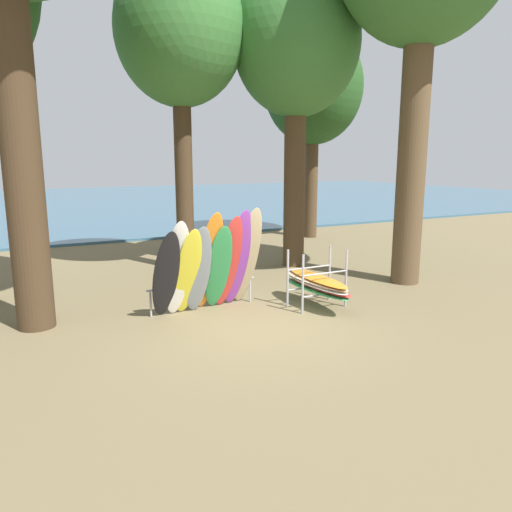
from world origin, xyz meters
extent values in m
plane|color=brown|center=(0.00, 0.00, 0.00)|extent=(80.00, 80.00, 0.00)
cube|color=#38607A|center=(0.00, 28.79, 0.05)|extent=(80.00, 36.00, 0.10)
cylinder|color=#42301E|center=(-3.79, 1.85, 3.61)|extent=(0.68, 0.68, 7.22)
cylinder|color=brown|center=(4.93, 1.21, 3.41)|extent=(0.70, 0.70, 6.82)
cylinder|color=#4C3823|center=(3.46, 4.32, 2.61)|extent=(0.62, 0.62, 5.21)
ellipsoid|color=#387033|center=(3.46, 4.32, 6.33)|extent=(3.55, 3.55, 4.08)
cylinder|color=#4C3823|center=(6.89, 8.58, 2.34)|extent=(0.51, 0.51, 4.67)
ellipsoid|color=#234C1E|center=(6.89, 8.58, 5.88)|extent=(3.82, 3.82, 4.40)
cylinder|color=#42301E|center=(0.40, 5.25, 2.70)|extent=(0.49, 0.49, 5.40)
ellipsoid|color=#387033|center=(0.40, 5.25, 6.50)|extent=(3.45, 3.45, 3.97)
ellipsoid|color=black|center=(-1.47, 1.03, 0.93)|extent=(0.54, 0.91, 1.86)
ellipsoid|color=white|center=(-1.24, 1.05, 1.02)|extent=(0.55, 0.86, 2.03)
ellipsoid|color=yellow|center=(-1.01, 1.07, 0.93)|extent=(0.57, 0.89, 1.86)
ellipsoid|color=gray|center=(-0.79, 1.09, 0.95)|extent=(0.54, 0.80, 1.89)
ellipsoid|color=orange|center=(-0.56, 1.10, 1.08)|extent=(0.54, 1.05, 2.16)
ellipsoid|color=#339E56|center=(-0.33, 1.12, 0.94)|extent=(0.57, 0.95, 1.88)
ellipsoid|color=red|center=(-0.10, 1.14, 1.03)|extent=(0.57, 0.92, 2.05)
ellipsoid|color=purple|center=(0.13, 1.16, 1.09)|extent=(0.53, 0.95, 2.17)
ellipsoid|color=#C6B289|center=(0.35, 1.18, 1.10)|extent=(0.55, 1.03, 2.20)
cylinder|color=#9EA0A5|center=(-1.69, 1.45, 0.28)|extent=(0.04, 0.04, 0.55)
cylinder|color=#9EA0A5|center=(0.57, 1.47, 0.28)|extent=(0.04, 0.04, 0.55)
cylinder|color=#9EA0A5|center=(-0.56, 1.46, 0.55)|extent=(2.42, 0.07, 0.04)
cylinder|color=#9EA0A5|center=(1.15, 0.21, 0.62)|extent=(0.05, 0.05, 1.25)
cylinder|color=#9EA0A5|center=(2.25, 0.21, 0.62)|extent=(0.05, 0.05, 1.25)
cylinder|color=#9EA0A5|center=(1.15, 0.81, 0.62)|extent=(0.05, 0.05, 1.25)
cylinder|color=#9EA0A5|center=(2.25, 0.81, 0.62)|extent=(0.05, 0.05, 1.25)
cylinder|color=#9EA0A5|center=(1.70, 0.21, 0.35)|extent=(1.10, 0.04, 0.04)
cylinder|color=#9EA0A5|center=(1.70, 0.21, 0.80)|extent=(1.10, 0.04, 0.04)
cylinder|color=#9EA0A5|center=(1.70, 0.81, 0.35)|extent=(1.10, 0.04, 0.04)
cylinder|color=#9EA0A5|center=(1.70, 0.81, 0.80)|extent=(1.10, 0.04, 0.04)
ellipsoid|color=#339E56|center=(1.67, 0.51, 0.40)|extent=(0.63, 2.13, 0.06)
ellipsoid|color=red|center=(1.75, 0.51, 0.46)|extent=(0.56, 2.11, 0.06)
ellipsoid|color=white|center=(1.67, 0.51, 0.52)|extent=(0.52, 2.11, 0.06)
ellipsoid|color=#C6B289|center=(1.66, 0.51, 0.58)|extent=(0.60, 2.12, 0.06)
ellipsoid|color=orange|center=(1.70, 0.51, 0.64)|extent=(0.54, 2.11, 0.06)
camera|label=1|loc=(-4.14, -7.95, 3.16)|focal=34.25mm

